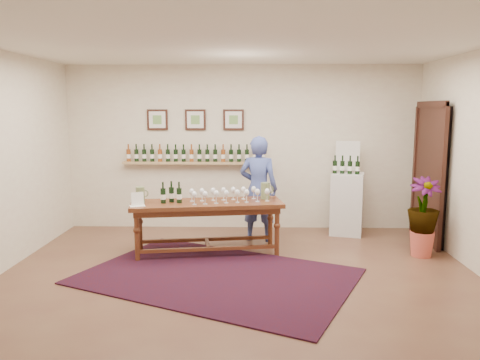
{
  "coord_description": "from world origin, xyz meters",
  "views": [
    {
      "loc": [
        0.15,
        -5.52,
        2.06
      ],
      "look_at": [
        0.0,
        0.8,
        1.1
      ],
      "focal_mm": 35.0,
      "sensor_mm": 36.0,
      "label": 1
    }
  ],
  "objects_px": {
    "tasting_table": "(207,210)",
    "person": "(259,189)",
    "display_pedestal": "(347,204)",
    "potted_plant": "(423,217)"
  },
  "relations": [
    {
      "from": "display_pedestal",
      "to": "tasting_table",
      "type": "bearing_deg",
      "value": -153.0
    },
    {
      "from": "tasting_table",
      "to": "person",
      "type": "distance_m",
      "value": 1.04
    },
    {
      "from": "tasting_table",
      "to": "person",
      "type": "xyz_separation_m",
      "value": [
        0.74,
        0.7,
        0.18
      ]
    },
    {
      "from": "potted_plant",
      "to": "tasting_table",
      "type": "bearing_deg",
      "value": 178.75
    },
    {
      "from": "potted_plant",
      "to": "person",
      "type": "distance_m",
      "value": 2.43
    },
    {
      "from": "potted_plant",
      "to": "display_pedestal",
      "type": "bearing_deg",
      "value": 124.49
    },
    {
      "from": "tasting_table",
      "to": "potted_plant",
      "type": "relative_size",
      "value": 2.28
    },
    {
      "from": "tasting_table",
      "to": "display_pedestal",
      "type": "relative_size",
      "value": 2.17
    },
    {
      "from": "tasting_table",
      "to": "display_pedestal",
      "type": "height_order",
      "value": "display_pedestal"
    },
    {
      "from": "tasting_table",
      "to": "display_pedestal",
      "type": "distance_m",
      "value": 2.49
    }
  ]
}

